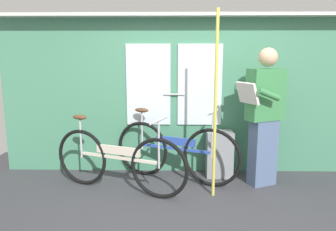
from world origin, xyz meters
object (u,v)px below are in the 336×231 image
(trash_bin_by_wall, at_px, (219,154))
(handrail_pole, at_px, (215,106))
(bicycle_near_door, at_px, (175,151))
(passenger_reading_newspaper, at_px, (264,115))
(bicycle_leaning_behind, at_px, (118,161))

(trash_bin_by_wall, xyz_separation_m, handrail_pole, (-0.15, -0.64, 0.75))
(bicycle_near_door, height_order, handrail_pole, handrail_pole)
(passenger_reading_newspaper, height_order, trash_bin_by_wall, passenger_reading_newspaper)
(trash_bin_by_wall, bearing_deg, bicycle_leaning_behind, -157.87)
(bicycle_near_door, xyz_separation_m, trash_bin_by_wall, (0.61, 0.18, -0.09))
(bicycle_near_door, xyz_separation_m, handrail_pole, (0.45, -0.46, 0.66))
(bicycle_near_door, relative_size, bicycle_leaning_behind, 0.96)
(bicycle_leaning_behind, bearing_deg, bicycle_near_door, 48.09)
(bicycle_leaning_behind, bearing_deg, passenger_reading_newspaper, 28.61)
(passenger_reading_newspaper, relative_size, trash_bin_by_wall, 2.76)
(bicycle_leaning_behind, relative_size, trash_bin_by_wall, 2.70)
(bicycle_near_door, distance_m, handrail_pole, 0.92)
(bicycle_leaning_behind, distance_m, passenger_reading_newspaper, 1.88)
(bicycle_near_door, bearing_deg, passenger_reading_newspaper, 16.85)
(passenger_reading_newspaper, distance_m, trash_bin_by_wall, 0.83)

